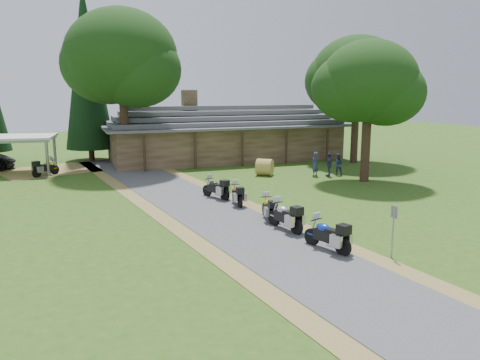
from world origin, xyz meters
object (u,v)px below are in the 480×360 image
object	(u,v)px
motorcycle_row_c	(269,207)
hay_bale	(265,167)
lodge	(225,132)
motorcycle_row_e	(216,187)
motorcycle_row_a	(327,233)
motorcycle_carport_a	(46,167)
motorcycle_row_b	(285,215)
carport	(10,155)
motorcycle_row_d	(237,193)

from	to	relation	value
motorcycle_row_c	hay_bale	distance (m)	12.01
lodge	motorcycle_row_e	size ratio (longest dim) A/B	10.94
lodge	motorcycle_row_a	world-z (taller)	lodge
hay_bale	motorcycle_carport_a	bearing A→B (deg)	160.51
lodge	motorcycle_row_e	distance (m)	16.08
motorcycle_row_b	motorcycle_row_e	bearing A→B (deg)	-4.00
motorcycle_row_b	lodge	bearing A→B (deg)	-23.93
carport	motorcycle_row_e	distance (m)	17.98
motorcycle_row_d	motorcycle_row_e	bearing A→B (deg)	25.86
motorcycle_row_e	motorcycle_row_d	bearing A→B (deg)	174.89
motorcycle_row_b	motorcycle_row_c	size ratio (longest dim) A/B	1.14
motorcycle_row_a	motorcycle_row_b	size ratio (longest dim) A/B	0.98
lodge	carport	size ratio (longest dim) A/B	3.29
motorcycle_row_e	motorcycle_row_c	bearing A→B (deg)	167.53
lodge	motorcycle_carport_a	distance (m)	15.64
motorcycle_row_a	motorcycle_row_e	distance (m)	10.18
motorcycle_row_b	motorcycle_carport_a	bearing A→B (deg)	17.66
motorcycle_row_d	hay_bale	world-z (taller)	motorcycle_row_d
motorcycle_row_d	motorcycle_row_b	bearing A→B (deg)	-168.52
motorcycle_row_d	motorcycle_row_e	world-z (taller)	motorcycle_row_e
motorcycle_row_a	motorcycle_carport_a	distance (m)	23.94
lodge	motorcycle_row_c	distance (m)	20.77
carport	motorcycle_row_d	xyz separation A→B (m)	(12.64, -15.24, -0.77)
hay_bale	motorcycle_row_b	bearing A→B (deg)	-109.57
motorcycle_carport_a	motorcycle_row_e	bearing A→B (deg)	-89.74
motorcycle_row_c	motorcycle_row_d	size ratio (longest dim) A/B	0.98
motorcycle_row_d	lodge	bearing A→B (deg)	-9.19
motorcycle_row_b	motorcycle_row_e	world-z (taller)	motorcycle_row_b
motorcycle_row_e	hay_bale	distance (m)	8.14
lodge	motorcycle_row_d	world-z (taller)	lodge
motorcycle_carport_a	lodge	bearing A→B (deg)	-26.01
motorcycle_row_c	hay_bale	xyz separation A→B (m)	(4.58, 11.10, -0.01)
hay_bale	motorcycle_row_d	bearing A→B (deg)	-122.74
motorcycle_row_e	hay_bale	world-z (taller)	motorcycle_row_e
motorcycle_row_a	motorcycle_carport_a	size ratio (longest dim) A/B	1.02
motorcycle_row_a	carport	bearing A→B (deg)	11.63
carport	motorcycle_carport_a	size ratio (longest dim) A/B	3.30
carport	motorcycle_row_c	world-z (taller)	carport
motorcycle_row_b	motorcycle_row_a	bearing A→B (deg)	174.51
carport	motorcycle_row_a	xyz separation A→B (m)	(13.38, -23.46, -0.72)
motorcycle_row_a	motorcycle_row_d	xyz separation A→B (m)	(-0.74, 8.22, -0.06)
lodge	motorcycle_row_a	bearing A→B (deg)	-99.56
motorcycle_row_d	motorcycle_row_e	size ratio (longest dim) A/B	0.95
motorcycle_row_b	hay_bale	distance (m)	13.75
lodge	motorcycle_row_d	distance (m)	17.66
motorcycle_row_a	motorcycle_row_b	world-z (taller)	motorcycle_row_b
lodge	motorcycle_row_b	bearing A→B (deg)	-101.73
motorcycle_row_a	hay_bale	world-z (taller)	motorcycle_row_a
motorcycle_row_e	motorcycle_carport_a	distance (m)	14.71
motorcycle_row_a	motorcycle_row_b	bearing A→B (deg)	-11.35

